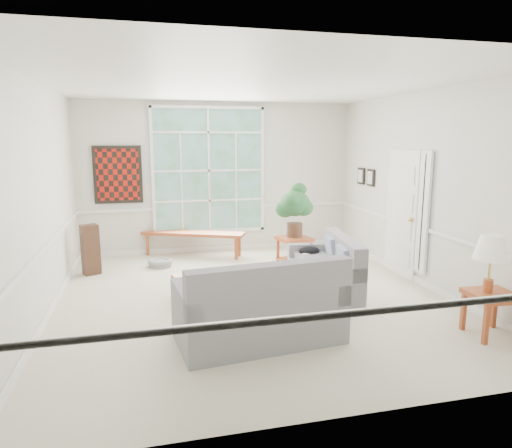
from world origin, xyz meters
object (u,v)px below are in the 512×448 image
at_px(loveseat_right, 323,265).
at_px(loveseat_front, 259,298).
at_px(end_table, 294,252).
at_px(side_table, 491,314).
at_px(coffee_table, 208,286).

xyz_separation_m(loveseat_right, loveseat_front, (-1.32, -1.34, 0.07)).
bearing_deg(end_table, loveseat_front, -115.67).
xyz_separation_m(end_table, side_table, (1.29, -3.38, -0.00)).
height_order(loveseat_front, side_table, loveseat_front).
bearing_deg(side_table, loveseat_front, 168.37).
bearing_deg(coffee_table, side_table, -51.87).
distance_m(loveseat_front, coffee_table, 1.62).
relative_size(loveseat_right, side_table, 2.99).
bearing_deg(side_table, coffee_table, 145.40).
bearing_deg(loveseat_right, coffee_table, -178.67).
bearing_deg(loveseat_right, loveseat_front, -126.63).
xyz_separation_m(coffee_table, end_table, (1.73, 1.29, 0.09)).
height_order(loveseat_front, end_table, loveseat_front).
xyz_separation_m(loveseat_front, end_table, (1.36, 2.83, -0.23)).
bearing_deg(coffee_table, end_table, 19.38).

